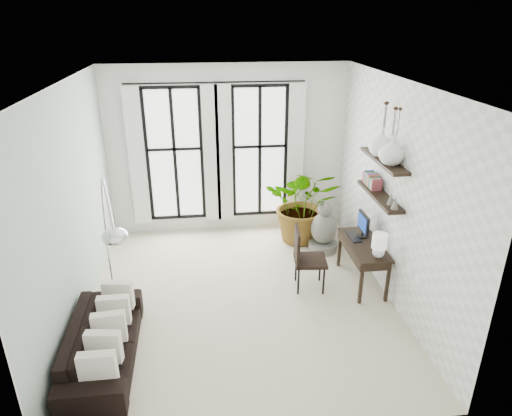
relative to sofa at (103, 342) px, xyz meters
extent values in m
plane|color=beige|center=(1.80, 1.18, -0.29)|extent=(5.00, 5.00, 0.00)
plane|color=white|center=(1.80, 1.18, 2.91)|extent=(5.00, 5.00, 0.00)
plane|color=#A3B6AB|center=(-0.45, 1.18, 1.31)|extent=(0.00, 5.00, 5.00)
plane|color=white|center=(4.05, 1.18, 1.31)|extent=(0.00, 5.00, 5.00)
plane|color=white|center=(1.80, 3.68, 1.31)|extent=(4.50, 0.00, 4.50)
cube|color=white|center=(0.80, 3.65, 1.26)|extent=(1.00, 0.02, 2.50)
cube|color=white|center=(0.12, 3.55, 1.26)|extent=(0.30, 0.04, 2.60)
cube|color=white|center=(1.48, 3.55, 1.26)|extent=(0.30, 0.04, 2.60)
cube|color=white|center=(2.40, 3.65, 1.26)|extent=(1.00, 0.02, 2.50)
cube|color=white|center=(1.72, 3.55, 1.26)|extent=(0.30, 0.04, 2.60)
cube|color=white|center=(3.08, 3.55, 1.26)|extent=(0.30, 0.04, 2.60)
cylinder|color=black|center=(1.60, 3.56, 2.59)|extent=(3.20, 0.03, 0.03)
cube|color=black|center=(3.91, 1.36, 1.21)|extent=(0.25, 1.30, 0.05)
cube|color=black|center=(3.91, 1.36, 1.76)|extent=(0.25, 1.30, 0.05)
cube|color=red|center=(3.91, 1.91, 1.33)|extent=(0.16, 0.03, 0.18)
cube|color=#3458B8|center=(3.91, 1.86, 1.33)|extent=(0.16, 0.03, 0.18)
cube|color=#C7792C|center=(3.91, 1.82, 1.33)|extent=(0.16, 0.03, 0.18)
cube|color=green|center=(3.91, 1.77, 1.33)|extent=(0.16, 0.03, 0.18)
cube|color=#8B54C4|center=(3.91, 1.73, 1.33)|extent=(0.16, 0.03, 0.18)
cube|color=orange|center=(3.91, 1.68, 1.33)|extent=(0.16, 0.03, 0.18)
cube|color=#4C4C4C|center=(3.91, 1.64, 1.33)|extent=(0.16, 0.04, 0.18)
cube|color=teal|center=(3.91, 1.59, 1.33)|extent=(0.16, 0.04, 0.18)
cube|color=tan|center=(3.91, 1.55, 1.33)|extent=(0.16, 0.04, 0.18)
cube|color=brown|center=(3.91, 1.50, 1.33)|extent=(0.16, 0.04, 0.18)
cone|color=gray|center=(3.91, 0.96, 1.33)|extent=(0.10, 0.10, 0.18)
cone|color=gray|center=(3.91, 0.81, 1.33)|extent=(0.10, 0.10, 0.18)
imported|color=black|center=(0.00, 0.00, 0.00)|extent=(0.80, 1.97, 0.57)
cube|color=beige|center=(0.10, -0.70, 0.21)|extent=(0.40, 0.12, 0.40)
cube|color=beige|center=(0.10, -0.35, 0.21)|extent=(0.40, 0.12, 0.40)
cube|color=beige|center=(0.10, 0.00, 0.21)|extent=(0.40, 0.12, 0.40)
cube|color=beige|center=(0.10, 0.35, 0.21)|extent=(0.40, 0.12, 0.40)
cube|color=beige|center=(0.10, 0.70, 0.21)|extent=(0.40, 0.12, 0.40)
imported|color=#2D7228|center=(3.13, 2.96, 0.46)|extent=(1.61, 1.49, 1.49)
cube|color=black|center=(3.75, 1.36, 0.40)|extent=(0.51, 1.20, 0.04)
cube|color=black|center=(3.73, 1.36, 0.32)|extent=(0.46, 1.14, 0.11)
cube|color=black|center=(3.55, 0.81, 0.05)|extent=(0.05, 0.05, 0.66)
cube|color=black|center=(3.95, 0.81, 0.05)|extent=(0.05, 0.05, 0.66)
cube|color=black|center=(3.55, 1.91, 0.05)|extent=(0.05, 0.05, 0.66)
cube|color=black|center=(3.95, 1.91, 0.05)|extent=(0.05, 0.05, 0.66)
cube|color=black|center=(3.80, 1.59, 0.67)|extent=(0.04, 0.42, 0.30)
cube|color=navy|center=(3.77, 1.59, 0.67)|extent=(0.00, 0.36, 0.24)
cube|color=black|center=(3.66, 1.59, 0.43)|extent=(0.15, 0.40, 0.02)
sphere|color=silver|center=(3.80, 0.90, 0.51)|extent=(0.18, 0.18, 0.18)
cylinder|color=white|center=(3.80, 0.90, 0.70)|extent=(0.22, 0.22, 0.22)
cube|color=black|center=(2.90, 1.33, 0.20)|extent=(0.53, 0.53, 0.05)
cube|color=black|center=(2.68, 1.35, 0.47)|extent=(0.09, 0.48, 0.54)
cylinder|color=black|center=(2.70, 1.13, -0.06)|extent=(0.03, 0.03, 0.45)
cylinder|color=black|center=(3.09, 1.13, -0.06)|extent=(0.03, 0.03, 0.45)
cylinder|color=black|center=(2.70, 1.52, -0.06)|extent=(0.03, 0.03, 0.45)
cylinder|color=black|center=(3.09, 1.52, -0.06)|extent=(0.03, 0.03, 0.45)
cylinder|color=silver|center=(-0.10, 1.33, -0.24)|extent=(0.33, 0.33, 0.09)
cylinder|color=silver|center=(-0.10, 1.33, 0.22)|extent=(0.03, 0.03, 0.92)
ellipsoid|color=silver|center=(0.30, 0.05, 1.41)|extent=(0.29, 0.29, 0.19)
cylinder|color=gray|center=(3.42, 2.50, -0.21)|extent=(0.52, 0.52, 0.16)
ellipsoid|color=gray|center=(3.42, 2.50, 0.16)|extent=(0.47, 0.47, 0.57)
sphere|color=gray|center=(3.42, 2.50, 0.52)|extent=(0.26, 0.26, 0.26)
imported|color=white|center=(3.91, 1.11, 1.98)|extent=(0.37, 0.37, 0.38)
imported|color=white|center=(3.91, 1.51, 1.98)|extent=(0.37, 0.37, 0.38)
camera|label=1|loc=(1.33, -4.68, 3.73)|focal=32.00mm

